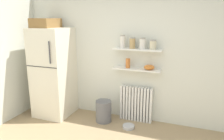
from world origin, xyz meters
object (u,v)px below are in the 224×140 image
radiator (136,104)px  storage_jar_2 (142,44)px  vase (128,63)px  shelf_bowl (149,67)px  pet_food_bowl (129,127)px  storage_jar_0 (123,42)px  trash_bin (104,111)px  storage_jar_1 (132,43)px  storage_jar_3 (153,45)px  refrigerator (53,70)px

radiator → storage_jar_2: storage_jar_2 is taller
vase → shelf_bowl: vase is taller
radiator → vase: vase is taller
storage_jar_2 → pet_food_bowl: (-0.14, -0.32, -1.48)m
storage_jar_0 → trash_bin: storage_jar_0 is taller
storage_jar_2 → trash_bin: 1.48m
storage_jar_1 → storage_jar_2: bearing=-0.0°
vase → pet_food_bowl: bearing=-68.8°
radiator → storage_jar_3: (0.28, -0.03, 1.15)m
storage_jar_0 → storage_jar_2: storage_jar_0 is taller
radiator → storage_jar_2: size_ratio=3.43×
storage_jar_2 → storage_jar_3: (0.18, 0.00, -0.01)m
storage_jar_0 → storage_jar_3: size_ratio=1.40×
storage_jar_1 → vase: storage_jar_1 is taller
shelf_bowl → storage_jar_0: bearing=180.0°
refrigerator → trash_bin: 1.30m
radiator → pet_food_bowl: bearing=-97.0°
refrigerator → shelf_bowl: bearing=7.4°
storage_jar_3 → shelf_bowl: (-0.05, -0.00, -0.41)m
storage_jar_1 → vase: 0.38m
vase → shelf_bowl: size_ratio=0.92×
storage_jar_0 → trash_bin: (-0.29, -0.23, -1.32)m
vase → trash_bin: size_ratio=0.43×
radiator → storage_jar_3: size_ratio=4.01×
radiator → storage_jar_2: bearing=-18.0°
storage_jar_2 → vase: storage_jar_2 is taller
storage_jar_2 → vase: (-0.26, 0.00, -0.38)m
storage_jar_3 → vase: (-0.45, -0.00, -0.36)m
storage_jar_3 → vase: size_ratio=0.95×
storage_jar_1 → pet_food_bowl: bearing=-81.3°
refrigerator → storage_jar_0: refrigerator is taller
shelf_bowl → trash_bin: bearing=-163.8°
storage_jar_0 → shelf_bowl: (0.51, 0.00, -0.44)m
trash_bin → storage_jar_2: bearing=19.3°
storage_jar_2 → vase: 0.46m
vase → pet_food_bowl: size_ratio=0.81×
refrigerator → vase: size_ratio=10.98×
vase → radiator: bearing=10.1°
radiator → refrigerator: bearing=-170.5°
shelf_bowl → pet_food_bowl: size_ratio=0.88×
vase → trash_bin: bearing=-150.0°
trash_bin → pet_food_bowl: (0.53, -0.09, -0.18)m
refrigerator → pet_food_bowl: 1.84m
storage_jar_3 → pet_food_bowl: (-0.32, -0.32, -1.47)m
refrigerator → storage_jar_3: refrigerator is taller
storage_jar_0 → shelf_bowl: size_ratio=1.24×
storage_jar_3 → trash_bin: storage_jar_3 is taller
storage_jar_1 → storage_jar_2: (0.18, -0.00, -0.00)m
refrigerator → storage_jar_2: (1.74, 0.24, 0.58)m
storage_jar_3 → trash_bin: size_ratio=0.41×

